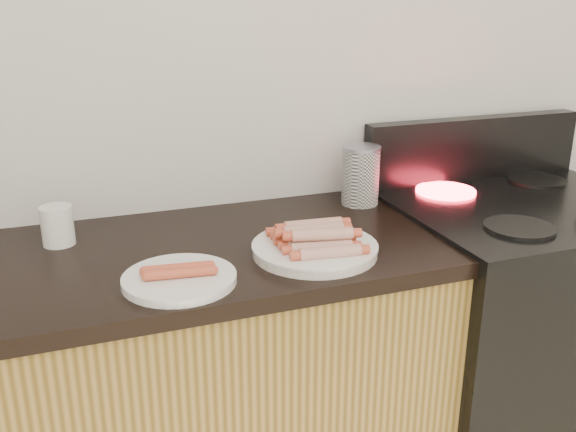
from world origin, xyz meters
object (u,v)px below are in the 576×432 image
object	(u,v)px
canister	(361,175)
mug	(57,226)
main_plate	(315,250)
side_plate	(179,279)
stove	(511,341)

from	to	relation	value
canister	mug	xyz separation A→B (m)	(-0.84, -0.04, -0.04)
main_plate	canister	size ratio (longest dim) A/B	1.72
main_plate	mug	distance (m)	0.63
side_plate	canister	bearing A→B (deg)	30.78
stove	side_plate	distance (m)	1.16
stove	mug	distance (m)	1.39
canister	main_plate	bearing A→B (deg)	-130.91
canister	side_plate	bearing A→B (deg)	-149.22
stove	main_plate	size ratio (longest dim) A/B	3.07
side_plate	canister	distance (m)	0.71
stove	mug	xyz separation A→B (m)	(-1.29, 0.16, 0.49)
canister	mug	bearing A→B (deg)	-177.50
main_plate	side_plate	size ratio (longest dim) A/B	1.21
mug	stove	bearing A→B (deg)	-6.97
stove	canister	world-z (taller)	canister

